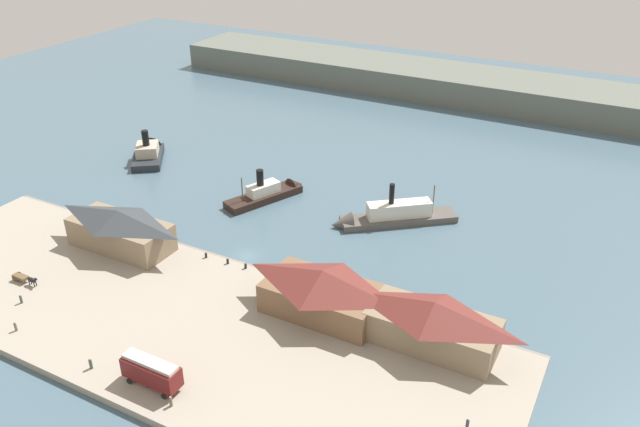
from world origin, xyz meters
name	(u,v)px	position (x,y,z in m)	size (l,w,h in m)	color
ground_plane	(247,256)	(0.00, 0.00, 0.00)	(320.00, 320.00, 0.00)	#476070
quay_promenade	(168,318)	(0.00, -22.00, 0.60)	(110.00, 36.00, 1.20)	#9E9384
seawall_edge	(235,263)	(0.00, -3.60, 0.50)	(110.00, 0.80, 1.00)	gray
ferry_shed_east_terminal	(120,229)	(-21.02, -9.67, 5.06)	(19.71, 8.71, 7.60)	#847056
ferry_shed_west_terminal	(323,291)	(20.99, -9.54, 5.11)	(18.67, 10.42, 7.69)	brown
ferry_shed_central_terminal	(433,323)	(38.80, -8.94, 5.01)	(19.35, 8.84, 7.51)	#847056
street_tram	(151,371)	(8.42, -35.01, 3.70)	(8.62, 2.94, 4.28)	maroon
horse_cart	(25,278)	(-27.18, -26.31, 2.13)	(5.77, 1.32, 1.87)	brown
pedestrian_near_east_shed	(467,424)	(48.33, -22.34, 1.96)	(0.41, 0.41, 1.67)	#33384C
pedestrian_walking_east	(16,327)	(-17.85, -35.87, 1.94)	(0.40, 0.40, 1.63)	#6B5B4C
pedestrian_at_waters_edge	(91,364)	(-1.51, -36.59, 2.02)	(0.44, 0.44, 1.79)	#3D4C42
pedestrian_near_cart	(21,299)	(-23.04, -30.62, 1.95)	(0.40, 0.40, 1.64)	#3D4C42
pedestrian_by_tram	(171,402)	(13.10, -36.92, 1.96)	(0.41, 0.41, 1.67)	#6B5B4C
mooring_post_east	(85,219)	(-34.85, -5.60, 1.65)	(0.44, 0.44, 0.90)	black
mooring_post_center_west	(206,255)	(-5.13, -5.36, 1.65)	(0.44, 0.44, 0.90)	black
mooring_post_center_east	(228,261)	(-0.49, -5.17, 1.65)	(0.44, 0.44, 0.90)	black
mooring_post_west	(246,266)	(3.18, -4.94, 1.65)	(0.44, 0.44, 0.90)	black
ferry_approaching_west	(386,217)	(17.67, 23.74, 1.50)	(23.11, 19.86, 10.31)	#514C47
ferry_outer_harbor	(271,192)	(-8.77, 22.59, 1.36)	(11.59, 19.48, 8.67)	black
ferry_approaching_east	(149,152)	(-47.07, 26.88, 1.53)	(14.07, 16.11, 10.15)	#23282D
far_headland	(442,82)	(0.00, 110.00, 4.00)	(180.00, 24.00, 8.00)	#60665B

